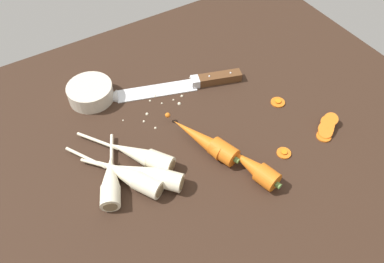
# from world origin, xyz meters

# --- Properties ---
(ground_plane) EXTENTS (1.20, 0.90, 0.04)m
(ground_plane) POSITION_xyz_m (0.00, 0.00, -0.02)
(ground_plane) COLOR #332116
(chefs_knife) EXTENTS (0.34, 0.14, 0.04)m
(chefs_knife) POSITION_xyz_m (0.04, 0.14, 0.01)
(chefs_knife) COLOR silver
(chefs_knife) RESTS_ON ground_plane
(whole_carrot) EXTENTS (0.09, 0.20, 0.04)m
(whole_carrot) POSITION_xyz_m (0.01, -0.06, 0.02)
(whole_carrot) COLOR orange
(whole_carrot) RESTS_ON ground_plane
(whole_carrot_second) EXTENTS (0.07, 0.16, 0.04)m
(whole_carrot_second) POSITION_xyz_m (0.06, -0.17, 0.02)
(whole_carrot_second) COLOR orange
(whole_carrot_second) RESTS_ON ground_plane
(parsnip_front) EXTENTS (0.10, 0.18, 0.04)m
(parsnip_front) POSITION_xyz_m (-0.21, -0.05, 0.02)
(parsnip_front) COLOR beige
(parsnip_front) RESTS_ON ground_plane
(parsnip_mid_left) EXTENTS (0.14, 0.22, 0.04)m
(parsnip_mid_left) POSITION_xyz_m (-0.18, -0.05, 0.02)
(parsnip_mid_left) COLOR beige
(parsnip_mid_left) RESTS_ON ground_plane
(parsnip_mid_right) EXTENTS (0.17, 0.19, 0.04)m
(parsnip_mid_right) POSITION_xyz_m (-0.14, -0.07, 0.02)
(parsnip_mid_right) COLOR beige
(parsnip_mid_right) RESTS_ON ground_plane
(parsnip_back) EXTENTS (0.15, 0.21, 0.04)m
(parsnip_back) POSITION_xyz_m (-0.13, -0.02, 0.02)
(parsnip_back) COLOR beige
(parsnip_back) RESTS_ON ground_plane
(carrot_slice_stack) EXTENTS (0.07, 0.06, 0.03)m
(carrot_slice_stack) POSITION_xyz_m (0.27, -0.17, 0.01)
(carrot_slice_stack) COLOR orange
(carrot_slice_stack) RESTS_ON ground_plane
(carrot_slice_stray_near) EXTENTS (0.03, 0.03, 0.01)m
(carrot_slice_stray_near) POSITION_xyz_m (0.23, -0.04, 0.00)
(carrot_slice_stray_near) COLOR orange
(carrot_slice_stray_near) RESTS_ON ground_plane
(carrot_slice_stray_mid) EXTENTS (0.03, 0.03, 0.01)m
(carrot_slice_stray_mid) POSITION_xyz_m (0.15, -0.17, 0.00)
(carrot_slice_stray_mid) COLOR orange
(carrot_slice_stray_mid) RESTS_ON ground_plane
(prep_bowl) EXTENTS (0.11, 0.11, 0.04)m
(prep_bowl) POSITION_xyz_m (-0.15, 0.21, 0.02)
(prep_bowl) COLOR beige
(prep_bowl) RESTS_ON ground_plane
(mince_crumbs) EXTENTS (0.22, 0.11, 0.01)m
(mince_crumbs) POSITION_xyz_m (-0.01, 0.10, 0.00)
(mince_crumbs) COLOR beige
(mince_crumbs) RESTS_ON ground_plane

